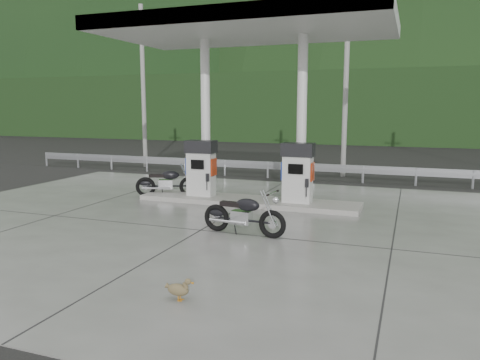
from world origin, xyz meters
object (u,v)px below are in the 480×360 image
(gas_pump_left, at_px, (201,168))
(motorcycle_right, at_px, (244,215))
(duck, at_px, (178,290))
(motorcycle_left, at_px, (167,182))
(gas_pump_right, at_px, (298,173))

(gas_pump_left, xyz_separation_m, motorcycle_right, (2.72, -3.48, -0.58))
(duck, bearing_deg, motorcycle_left, 121.61)
(motorcycle_right, bearing_deg, motorcycle_left, 144.15)
(motorcycle_left, height_order, duck, motorcycle_left)
(motorcycle_right, relative_size, duck, 4.49)
(gas_pump_right, xyz_separation_m, motorcycle_right, (-0.48, -3.48, -0.58))
(gas_pump_left, distance_m, motorcycle_right, 4.45)
(motorcycle_left, height_order, motorcycle_right, motorcycle_left)
(gas_pump_left, height_order, gas_pump_right, same)
(motorcycle_left, xyz_separation_m, motorcycle_right, (4.08, -3.67, -0.00))
(gas_pump_left, distance_m, gas_pump_right, 3.20)
(gas_pump_left, bearing_deg, gas_pump_right, 0.00)
(gas_pump_right, distance_m, motorcycle_left, 4.60)
(gas_pump_right, relative_size, duck, 4.04)
(duck, bearing_deg, motorcycle_right, 96.38)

